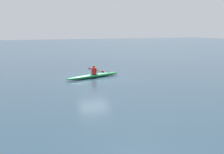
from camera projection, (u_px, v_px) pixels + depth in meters
ground_plane at (94, 78)px, 19.79m from camera, size 160.00×160.00×0.00m
kayak at (94, 76)px, 20.04m from camera, size 5.11×1.92×0.31m
kayaker at (94, 70)px, 19.97m from camera, size 0.72×2.32×0.72m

